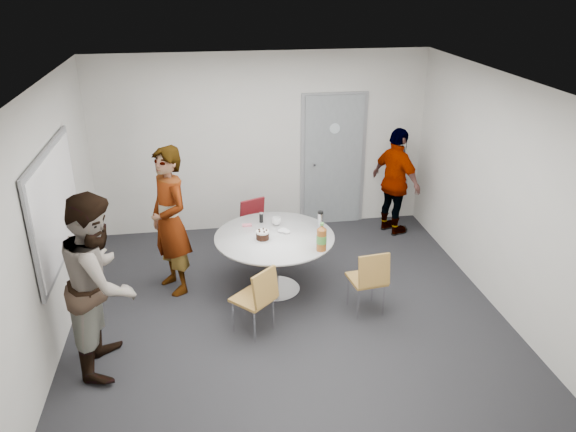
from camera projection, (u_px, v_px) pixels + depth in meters
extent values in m
plane|color=black|center=(287.00, 312.00, 6.70)|extent=(5.00, 5.00, 0.00)
plane|color=silver|center=(287.00, 84.00, 5.61)|extent=(5.00, 5.00, 0.00)
plane|color=beige|center=(262.00, 143.00, 8.41)|extent=(5.00, 0.00, 5.00)
plane|color=beige|center=(49.00, 222.00, 5.80)|extent=(0.00, 5.00, 5.00)
plane|color=beige|center=(500.00, 195.00, 6.51)|extent=(0.00, 5.00, 5.00)
plane|color=beige|center=(342.00, 346.00, 3.90)|extent=(5.00, 0.00, 5.00)
cube|color=slate|center=(333.00, 161.00, 8.67)|extent=(0.90, 0.05, 2.05)
cube|color=gray|center=(333.00, 161.00, 8.70)|extent=(1.02, 0.04, 2.12)
cylinder|color=#B2BFC6|center=(335.00, 128.00, 8.43)|extent=(0.16, 0.01, 0.16)
cylinder|color=silver|center=(314.00, 164.00, 8.58)|extent=(0.04, 0.14, 0.04)
cube|color=gray|center=(55.00, 206.00, 5.95)|extent=(0.03, 1.90, 1.25)
cube|color=white|center=(57.00, 206.00, 5.95)|extent=(0.01, 1.78, 1.13)
cylinder|color=silver|center=(274.00, 237.00, 6.85)|extent=(1.47, 1.47, 0.03)
cylinder|color=silver|center=(275.00, 264.00, 7.00)|extent=(0.09, 0.09, 0.72)
cylinder|color=silver|center=(275.00, 289.00, 7.15)|extent=(0.63, 0.63, 0.02)
cylinder|color=silver|center=(263.00, 239.00, 6.75)|extent=(0.21, 0.21, 0.01)
cylinder|color=black|center=(263.00, 236.00, 6.73)|extent=(0.16, 0.16, 0.08)
cylinder|color=white|center=(263.00, 232.00, 6.71)|extent=(0.16, 0.16, 0.02)
cylinder|color=brown|center=(321.00, 240.00, 6.44)|extent=(0.11, 0.11, 0.26)
cylinder|color=#488B37|center=(321.00, 239.00, 6.44)|extent=(0.12, 0.12, 0.10)
cone|color=brown|center=(322.00, 227.00, 6.38)|extent=(0.11, 0.11, 0.05)
cylinder|color=#569B46|center=(322.00, 224.00, 6.36)|extent=(0.04, 0.04, 0.03)
imported|color=white|center=(276.00, 221.00, 7.13)|extent=(0.17, 0.17, 0.10)
cylinder|color=black|center=(261.00, 218.00, 7.19)|extent=(0.05, 0.05, 0.12)
cylinder|color=silver|center=(320.00, 220.00, 7.05)|extent=(0.07, 0.07, 0.18)
cylinder|color=black|center=(321.00, 212.00, 7.00)|extent=(0.07, 0.07, 0.03)
cube|color=#D3697C|center=(247.00, 225.00, 7.10)|extent=(0.12, 0.06, 0.02)
ellipsoid|color=white|center=(284.00, 231.00, 6.93)|extent=(0.20, 0.20, 0.03)
cube|color=olive|center=(253.00, 299.00, 6.19)|extent=(0.55, 0.55, 0.03)
cube|color=olive|center=(265.00, 287.00, 6.00)|extent=(0.33, 0.32, 0.37)
cylinder|color=silver|center=(252.00, 304.00, 6.47)|extent=(0.02, 0.02, 0.42)
cylinder|color=silver|center=(233.00, 316.00, 6.25)|extent=(0.02, 0.02, 0.42)
cylinder|color=silver|center=(273.00, 313.00, 6.30)|extent=(0.02, 0.02, 0.42)
cylinder|color=silver|center=(255.00, 326.00, 6.07)|extent=(0.02, 0.02, 0.42)
cube|color=olive|center=(367.00, 279.00, 6.57)|extent=(0.44, 0.44, 0.03)
cube|color=olive|center=(374.00, 271.00, 6.32)|extent=(0.38, 0.13, 0.38)
cylinder|color=silver|center=(372.00, 286.00, 6.83)|extent=(0.02, 0.02, 0.42)
cylinder|color=silver|center=(348.00, 290.00, 6.75)|extent=(0.02, 0.02, 0.42)
cylinder|color=silver|center=(384.00, 299.00, 6.55)|extent=(0.02, 0.02, 0.42)
cylinder|color=silver|center=(358.00, 304.00, 6.47)|extent=(0.02, 0.02, 0.42)
cube|color=maroon|center=(259.00, 229.00, 7.83)|extent=(0.51, 0.51, 0.03)
cube|color=maroon|center=(252.00, 211.00, 7.89)|extent=(0.37, 0.22, 0.37)
cylinder|color=silver|center=(255.00, 250.00, 7.72)|extent=(0.02, 0.02, 0.42)
cylinder|color=silver|center=(275.00, 244.00, 7.87)|extent=(0.02, 0.02, 0.42)
cylinder|color=silver|center=(244.00, 241.00, 7.96)|extent=(0.02, 0.02, 0.42)
cylinder|color=silver|center=(263.00, 236.00, 8.11)|extent=(0.02, 0.02, 0.42)
imported|color=#A5C6EA|center=(170.00, 221.00, 6.82)|extent=(0.72, 0.82, 1.88)
imported|color=white|center=(101.00, 282.00, 5.50)|extent=(0.75, 0.94, 1.88)
imported|color=black|center=(396.00, 182.00, 8.40)|extent=(0.76, 1.05, 1.65)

